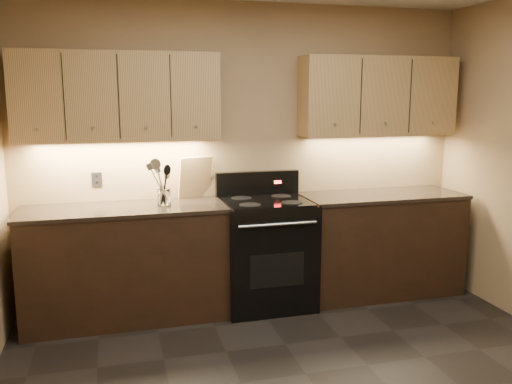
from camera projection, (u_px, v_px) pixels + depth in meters
wall_back at (248, 153)px, 4.82m from camera, size 4.00×0.04×2.60m
counter_left at (126, 263)px, 4.40m from camera, size 1.62×0.62×0.93m
counter_right at (380, 243)px, 4.99m from camera, size 1.46×0.62×0.93m
stove at (266, 251)px, 4.69m from camera, size 0.76×0.68×1.14m
upper_cab_left at (118, 97)px, 4.31m from camera, size 1.60×0.30×0.70m
upper_cab_right at (378, 96)px, 4.89m from camera, size 1.44×0.30×0.70m
outlet_plate at (97, 179)px, 4.51m from camera, size 0.08×0.01×0.12m
utensil_crock at (164, 198)px, 4.39m from camera, size 0.14×0.14×0.13m
cutting_board at (195, 177)px, 4.69m from camera, size 0.31×0.16×0.36m
wooden_spoon at (160, 187)px, 4.35m from camera, size 0.15×0.15×0.29m
black_spoon at (162, 184)px, 4.39m from camera, size 0.11×0.08×0.32m
black_turner at (165, 184)px, 4.36m from camera, size 0.14×0.18×0.33m
steel_spatula at (167, 180)px, 4.38m from camera, size 0.25×0.12×0.38m
steel_skimmer at (167, 182)px, 4.36m from camera, size 0.18×0.14×0.37m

